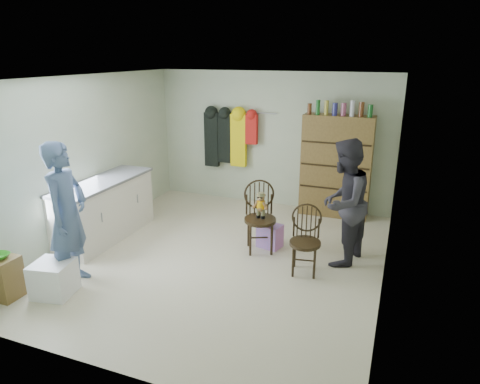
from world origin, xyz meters
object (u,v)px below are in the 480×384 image
at_px(chair_far, 306,237).
at_px(dresser, 336,166).
at_px(chair_front, 260,212).
at_px(counter, 105,209).

distance_m(chair_far, dresser, 2.31).
bearing_deg(chair_front, chair_far, -53.45).
bearing_deg(dresser, counter, -144.32).
bearing_deg(chair_far, dresser, 79.92).
bearing_deg(chair_far, counter, 170.69).
relative_size(counter, chair_front, 1.78).
bearing_deg(chair_front, dresser, 42.15).
height_order(counter, chair_far, counter).
distance_m(chair_front, dresser, 2.03).
distance_m(chair_front, chair_far, 0.89).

